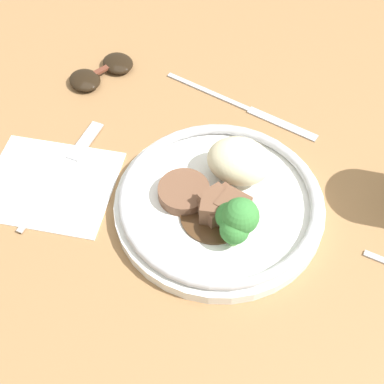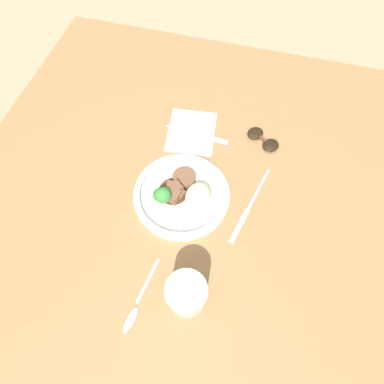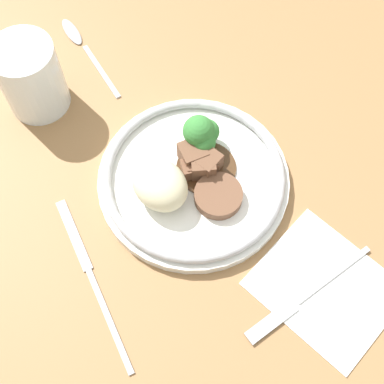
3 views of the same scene
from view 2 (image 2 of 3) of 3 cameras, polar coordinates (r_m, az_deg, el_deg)
name	(u,v)px [view 2 (image 2 of 3)]	position (r m, az deg, el deg)	size (l,w,h in m)	color
ground_plane	(177,202)	(0.80, -2.93, -1.89)	(8.00, 8.00, 0.00)	#998466
dining_table	(176,198)	(0.78, -3.00, -1.22)	(1.21, 1.12, 0.04)	olive
napkin	(191,132)	(0.87, -0.13, 11.43)	(0.17, 0.15, 0.00)	white
plate	(182,193)	(0.74, -1.93, -0.19)	(0.24, 0.24, 0.07)	white
juice_glass	(187,295)	(0.64, -1.04, -18.97)	(0.08, 0.08, 0.10)	orange
fork	(203,136)	(0.86, 2.12, 10.58)	(0.03, 0.18, 0.00)	#ADADB2
knife	(249,207)	(0.76, 10.84, -2.80)	(0.23, 0.07, 0.00)	#ADADB2
spoon	(136,310)	(0.70, -10.70, -21.15)	(0.17, 0.04, 0.01)	#ADADB2
sunglasses	(263,139)	(0.87, 13.37, 9.75)	(0.09, 0.11, 0.01)	black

